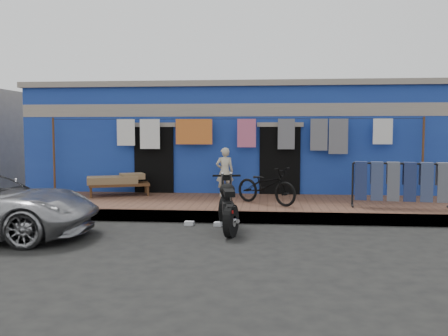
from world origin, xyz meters
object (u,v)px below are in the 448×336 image
Objects in this scene: seated_person at (225,172)px; bicycle at (266,181)px; motorcycle at (228,204)px; jeans_rack at (401,184)px; charpoy at (119,185)px.

seated_person reaches higher than bicycle.
seated_person is at bearing 87.31° from motorcycle.
jeans_rack is (3.77, 1.64, 0.25)m from motorcycle.
motorcycle is (-0.74, -1.88, -0.25)m from bicycle.
motorcycle is 0.77× the size of jeans_rack.
seated_person is 0.57× the size of jeans_rack.
bicycle is 2.03m from motorcycle.
charpoy is 7.10m from jeans_rack.
motorcycle is 4.40m from charpoy.
jeans_rack is (3.02, -0.24, -0.01)m from bicycle.
jeans_rack is at bearing -57.82° from bicycle.
motorcycle is at bearing -43.42° from charpoy.
charpoy is (-3.19, 3.02, -0.01)m from motorcycle.
bicycle is 0.97× the size of motorcycle.
seated_person is at bearing 77.97° from bicycle.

